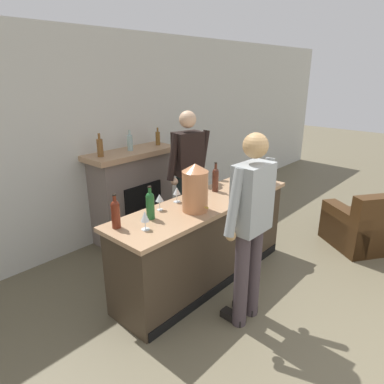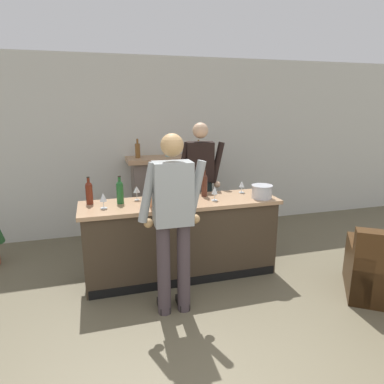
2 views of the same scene
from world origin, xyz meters
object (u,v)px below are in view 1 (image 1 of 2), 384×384
object	(u,v)px
wine_bottle_chardonnay_pale	(150,204)
wine_glass_mid_counter	(239,173)
fireplace_stone	(133,194)
wine_glass_back_row	(145,217)
person_bartender	(188,175)
wine_bottle_burgundy_dark	(116,213)
wine_glass_front_left	(177,191)
wine_glass_by_dispenser	(234,184)
armchair_black	(368,228)
wine_bottle_port_short	(215,179)
wine_glass_front_right	(160,198)
ice_bucket_steel	(265,177)
person_customer	(250,224)
copper_dispenser	(195,187)

from	to	relation	value
wine_bottle_chardonnay_pale	wine_glass_mid_counter	distance (m)	1.53
fireplace_stone	wine_glass_back_row	world-z (taller)	fireplace_stone
wine_glass_back_row	person_bartender	bearing A→B (deg)	28.28
wine_bottle_burgundy_dark	wine_glass_front_left	bearing A→B (deg)	3.15
wine_glass_mid_counter	wine_glass_by_dispenser	bearing A→B (deg)	-151.00
fireplace_stone	armchair_black	size ratio (longest dim) A/B	1.34
wine_bottle_port_short	wine_glass_front_left	bearing A→B (deg)	171.38
wine_bottle_chardonnay_pale	wine_glass_front_right	xyz separation A→B (m)	(0.20, 0.09, -0.02)
armchair_black	wine_glass_front_left	size ratio (longest dim) A/B	6.94
person_bartender	ice_bucket_steel	world-z (taller)	person_bartender
wine_bottle_port_short	wine_glass_mid_counter	world-z (taller)	wine_bottle_port_short
fireplace_stone	wine_glass_by_dispenser	xyz separation A→B (m)	(0.22, -1.54, 0.42)
armchair_black	wine_bottle_burgundy_dark	world-z (taller)	wine_bottle_burgundy_dark
armchair_black	wine_glass_front_right	size ratio (longest dim) A/B	6.86
fireplace_stone	person_bartender	world-z (taller)	person_bartender
ice_bucket_steel	fireplace_stone	bearing A→B (deg)	116.69
person_bartender	wine_glass_front_left	xyz separation A→B (m)	(-0.66, -0.44, 0.06)
ice_bucket_steel	person_customer	bearing A→B (deg)	-154.62
wine_bottle_burgundy_dark	wine_glass_back_row	world-z (taller)	wine_bottle_burgundy_dark
fireplace_stone	wine_glass_front_right	distance (m)	1.49
person_customer	armchair_black	bearing A→B (deg)	-10.23
fireplace_stone	copper_dispenser	size ratio (longest dim) A/B	3.21
wine_glass_front_right	wine_bottle_port_short	bearing A→B (deg)	-3.79
copper_dispenser	armchair_black	bearing A→B (deg)	-24.70
ice_bucket_steel	wine_glass_front_right	distance (m)	1.49
person_customer	wine_glass_mid_counter	size ratio (longest dim) A/B	11.57
wine_bottle_burgundy_dark	wine_glass_front_right	xyz separation A→B (m)	(0.53, 0.02, -0.02)
armchair_black	wine_glass_front_right	distance (m)	2.95
fireplace_stone	wine_bottle_burgundy_dark	size ratio (longest dim) A/B	4.90
person_bartender	wine_bottle_port_short	xyz separation A→B (m)	(-0.11, -0.53, 0.09)
armchair_black	wine_glass_mid_counter	size ratio (longest dim) A/B	7.43
wine_bottle_port_short	wine_glass_front_right	bearing A→B (deg)	176.21
wine_bottle_chardonnay_pale	wine_glass_by_dispenser	size ratio (longest dim) A/B	1.88
person_customer	wine_bottle_port_short	distance (m)	1.04
wine_glass_front_left	wine_bottle_chardonnay_pale	bearing A→B (deg)	-165.93
fireplace_stone	ice_bucket_steel	size ratio (longest dim) A/B	6.10
fireplace_stone	wine_glass_by_dispenser	distance (m)	1.61
armchair_black	wine_glass_mid_counter	world-z (taller)	wine_glass_mid_counter
fireplace_stone	wine_glass_by_dispenser	bearing A→B (deg)	-81.91
copper_dispenser	wine_glass_front_right	size ratio (longest dim) A/B	2.86
wine_glass_back_row	wine_glass_front_left	bearing A→B (deg)	21.74
wine_glass_by_dispenser	fireplace_stone	bearing A→B (deg)	98.09
wine_bottle_chardonnay_pale	wine_glass_back_row	distance (m)	0.24
wine_glass_back_row	armchair_black	bearing A→B (deg)	-20.52
armchair_black	ice_bucket_steel	bearing A→B (deg)	136.88
wine_glass_front_right	wine_glass_by_dispenser	distance (m)	0.91
wine_glass_front_left	armchair_black	bearing A→B (deg)	-31.04
fireplace_stone	wine_bottle_chardonnay_pale	world-z (taller)	fireplace_stone
armchair_black	wine_glass_mid_counter	xyz separation A→B (m)	(-1.19, 1.30, 0.77)
wine_glass_back_row	wine_glass_front_left	size ratio (longest dim) A/B	1.06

